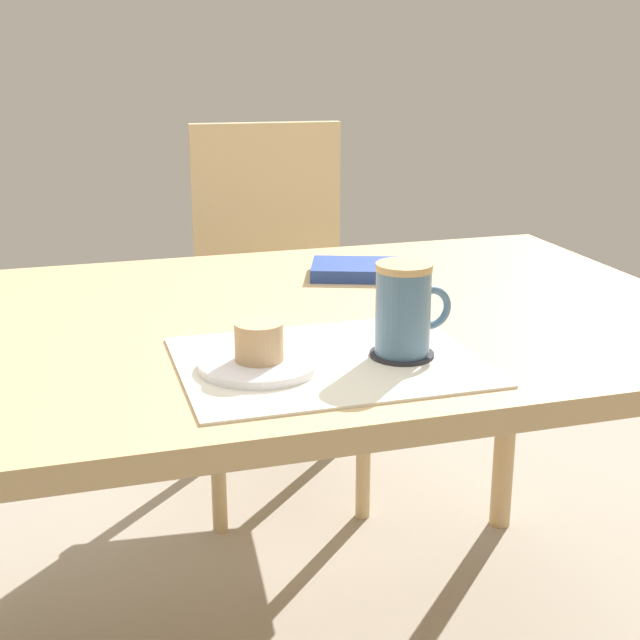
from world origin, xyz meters
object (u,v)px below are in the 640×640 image
Objects in this scene: pastry at (259,341)px; small_book at (360,270)px; coffee_mug at (405,308)px; wooden_chair at (274,299)px; pastry_plate at (260,364)px; dining_table at (289,352)px.

pastry is 0.53m from small_book.
coffee_mug reaches higher than pastry.
wooden_chair is at bearing 75.24° from pastry.
wooden_chair is at bearing 86.20° from coffee_mug.
small_book is at bearing 56.08° from pastry_plate.
pastry is (-0.10, -0.24, 0.11)m from dining_table.
pastry_plate reaches higher than dining_table.
pastry_plate is at bearing -103.97° from small_book.
pastry reaches higher than small_book.
pastry is at bearing -103.97° from small_book.
pastry is (-0.27, -1.04, 0.25)m from wooden_chair.
wooden_chair is 5.67× the size of pastry_plate.
coffee_mug is 0.46m from small_book.
dining_table is 0.28m from pastry.
wooden_chair is (0.17, 0.80, -0.14)m from dining_table.
coffee_mug is at bearing -81.59° from small_book.
pastry is 0.37× the size of small_book.
pastry_plate is 0.92× the size of small_book.
small_book reaches higher than dining_table.
pastry is (0.00, 0.00, 0.03)m from pastry_plate.
coffee_mug is at bearing 91.73° from wooden_chair.
dining_table is 0.27m from pastry_plate.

